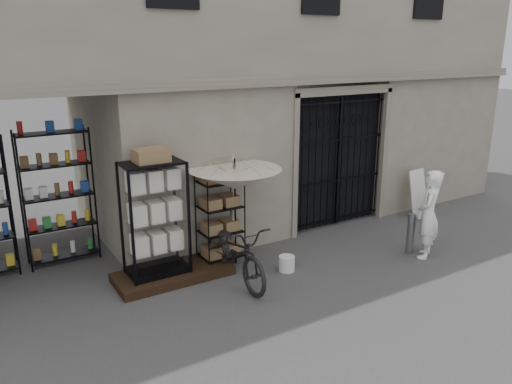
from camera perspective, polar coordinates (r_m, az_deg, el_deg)
ground at (r=8.87m, az=9.32°, el=-9.82°), size 80.00×80.00×0.00m
main_building at (r=11.30m, az=-3.67°, el=19.45°), size 14.00×4.00×9.00m
shop_recess at (r=9.10m, az=-25.27°, el=-0.42°), size 3.00×1.70×3.00m
shop_shelving at (r=9.64m, az=-25.75°, el=-1.15°), size 2.70×0.50×2.50m
iron_gate at (r=11.11m, az=8.89°, el=3.76°), size 2.50×0.21×3.00m
step_platform at (r=8.90m, az=-9.44°, el=-9.20°), size 2.00×0.90×0.15m
display_cabinet at (r=8.49m, az=-11.42°, el=-3.66°), size 1.03×0.70×2.10m
wire_rack at (r=9.10m, az=-4.11°, el=-3.37°), size 0.80×0.62×1.67m
market_umbrella at (r=8.84m, az=-2.44°, el=2.14°), size 1.79×1.82×2.38m
white_bucket at (r=9.03m, az=3.53°, el=-8.16°), size 0.33×0.33×0.28m
bicycle at (r=8.75m, az=-2.38°, el=-9.99°), size 0.73×1.08×2.03m
steel_bollard at (r=10.11m, az=17.25°, el=-4.57°), size 0.18×0.18×0.80m
shopkeeper at (r=10.18m, az=18.66°, el=-6.97°), size 1.47×1.74×0.41m
easel_sign at (r=12.23m, az=18.71°, el=-0.28°), size 0.57×0.64×1.09m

